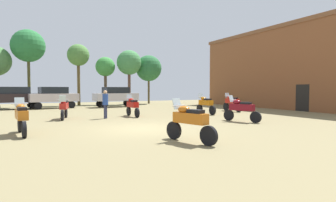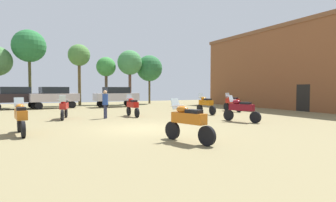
{
  "view_description": "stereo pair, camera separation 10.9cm",
  "coord_description": "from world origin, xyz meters",
  "px_view_note": "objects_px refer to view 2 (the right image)",
  "views": [
    {
      "loc": [
        -4.56,
        -11.29,
        1.83
      ],
      "look_at": [
        3.83,
        4.9,
        1.0
      ],
      "focal_mm": 28.42,
      "sensor_mm": 36.0,
      "label": 1
    },
    {
      "loc": [
        -4.46,
        -11.34,
        1.83
      ],
      "look_at": [
        3.83,
        4.9,
        1.0
      ],
      "focal_mm": 28.42,
      "sensor_mm": 36.0,
      "label": 2
    }
  ],
  "objects_px": {
    "motorcycle_1": "(188,121)",
    "motorcycle_8": "(241,109)",
    "tree_2": "(29,46)",
    "motorcycle_5": "(206,104)",
    "motorcycle_2": "(21,117)",
    "motorcycle_7": "(232,102)",
    "motorcycle_6": "(132,106)",
    "person_1": "(105,102)",
    "tree_1": "(79,56)",
    "motorcycle_3": "(64,107)",
    "tree_8": "(149,68)",
    "car_2": "(15,96)",
    "tree_5": "(130,63)",
    "brick_building": "(297,68)",
    "car_1": "(54,96)",
    "tree_4": "(106,67)",
    "car_4": "(116,95)"
  },
  "relations": [
    {
      "from": "motorcycle_2",
      "to": "motorcycle_6",
      "type": "distance_m",
      "value": 7.84
    },
    {
      "from": "motorcycle_8",
      "to": "tree_4",
      "type": "height_order",
      "value": "tree_4"
    },
    {
      "from": "motorcycle_8",
      "to": "tree_1",
      "type": "relative_size",
      "value": 0.33
    },
    {
      "from": "motorcycle_1",
      "to": "motorcycle_8",
      "type": "relative_size",
      "value": 0.98
    },
    {
      "from": "motorcycle_6",
      "to": "tree_5",
      "type": "distance_m",
      "value": 14.54
    },
    {
      "from": "motorcycle_3",
      "to": "motorcycle_1",
      "type": "bearing_deg",
      "value": 120.81
    },
    {
      "from": "motorcycle_6",
      "to": "tree_4",
      "type": "relative_size",
      "value": 0.39
    },
    {
      "from": "car_4",
      "to": "motorcycle_1",
      "type": "bearing_deg",
      "value": 165.54
    },
    {
      "from": "motorcycle_7",
      "to": "car_2",
      "type": "relative_size",
      "value": 0.5
    },
    {
      "from": "motorcycle_1",
      "to": "tree_8",
      "type": "relative_size",
      "value": 0.36
    },
    {
      "from": "car_2",
      "to": "motorcycle_5",
      "type": "bearing_deg",
      "value": -143.31
    },
    {
      "from": "car_2",
      "to": "tree_4",
      "type": "distance_m",
      "value": 10.23
    },
    {
      "from": "motorcycle_2",
      "to": "motorcycle_6",
      "type": "relative_size",
      "value": 1.05
    },
    {
      "from": "motorcycle_3",
      "to": "car_2",
      "type": "height_order",
      "value": "car_2"
    },
    {
      "from": "car_4",
      "to": "motorcycle_7",
      "type": "bearing_deg",
      "value": -150.09
    },
    {
      "from": "motorcycle_3",
      "to": "motorcycle_6",
      "type": "distance_m",
      "value": 4.2
    },
    {
      "from": "person_1",
      "to": "tree_1",
      "type": "bearing_deg",
      "value": 33.51
    },
    {
      "from": "motorcycle_5",
      "to": "motorcycle_2",
      "type": "bearing_deg",
      "value": -161.86
    },
    {
      "from": "motorcycle_8",
      "to": "tree_8",
      "type": "xyz_separation_m",
      "value": [
        2.68,
        19.17,
        3.62
      ]
    },
    {
      "from": "motorcycle_5",
      "to": "person_1",
      "type": "height_order",
      "value": "person_1"
    },
    {
      "from": "motorcycle_3",
      "to": "tree_2",
      "type": "xyz_separation_m",
      "value": [
        -1.89,
        12.95,
        5.33
      ]
    },
    {
      "from": "brick_building",
      "to": "motorcycle_5",
      "type": "distance_m",
      "value": 11.84
    },
    {
      "from": "person_1",
      "to": "car_1",
      "type": "bearing_deg",
      "value": 47.45
    },
    {
      "from": "motorcycle_7",
      "to": "tree_2",
      "type": "relative_size",
      "value": 0.3
    },
    {
      "from": "brick_building",
      "to": "motorcycle_6",
      "type": "height_order",
      "value": "brick_building"
    },
    {
      "from": "brick_building",
      "to": "motorcycle_2",
      "type": "bearing_deg",
      "value": -167.63
    },
    {
      "from": "tree_2",
      "to": "motorcycle_5",
      "type": "bearing_deg",
      "value": -51.49
    },
    {
      "from": "motorcycle_3",
      "to": "tree_5",
      "type": "xyz_separation_m",
      "value": [
        8.54,
        12.86,
        4.13
      ]
    },
    {
      "from": "motorcycle_5",
      "to": "tree_5",
      "type": "bearing_deg",
      "value": 93.37
    },
    {
      "from": "car_1",
      "to": "tree_2",
      "type": "distance_m",
      "value": 6.01
    },
    {
      "from": "car_1",
      "to": "tree_2",
      "type": "relative_size",
      "value": 0.59
    },
    {
      "from": "tree_4",
      "to": "tree_8",
      "type": "bearing_deg",
      "value": -5.68
    },
    {
      "from": "motorcycle_2",
      "to": "tree_2",
      "type": "relative_size",
      "value": 0.29
    },
    {
      "from": "motorcycle_8",
      "to": "tree_8",
      "type": "bearing_deg",
      "value": 64.62
    },
    {
      "from": "car_2",
      "to": "tree_5",
      "type": "xyz_separation_m",
      "value": [
        11.61,
        2.55,
        3.68
      ]
    },
    {
      "from": "car_1",
      "to": "motorcycle_7",
      "type": "bearing_deg",
      "value": -138.97
    },
    {
      "from": "motorcycle_2",
      "to": "motorcycle_8",
      "type": "height_order",
      "value": "motorcycle_2"
    },
    {
      "from": "tree_4",
      "to": "tree_5",
      "type": "height_order",
      "value": "tree_5"
    },
    {
      "from": "motorcycle_5",
      "to": "tree_2",
      "type": "relative_size",
      "value": 0.29
    },
    {
      "from": "motorcycle_5",
      "to": "motorcycle_8",
      "type": "height_order",
      "value": "motorcycle_5"
    },
    {
      "from": "motorcycle_8",
      "to": "tree_1",
      "type": "height_order",
      "value": "tree_1"
    },
    {
      "from": "motorcycle_3",
      "to": "tree_1",
      "type": "bearing_deg",
      "value": -89.2
    },
    {
      "from": "car_2",
      "to": "tree_1",
      "type": "relative_size",
      "value": 0.68
    },
    {
      "from": "tree_4",
      "to": "tree_8",
      "type": "distance_m",
      "value": 5.26
    },
    {
      "from": "tree_5",
      "to": "tree_8",
      "type": "height_order",
      "value": "tree_5"
    },
    {
      "from": "car_2",
      "to": "tree_5",
      "type": "relative_size",
      "value": 0.72
    },
    {
      "from": "brick_building",
      "to": "motorcycle_7",
      "type": "xyz_separation_m",
      "value": [
        -8.09,
        -0.24,
        -3.03
      ]
    },
    {
      "from": "motorcycle_2",
      "to": "motorcycle_7",
      "type": "bearing_deg",
      "value": 11.09
    },
    {
      "from": "motorcycle_8",
      "to": "brick_building",
      "type": "bearing_deg",
      "value": 7.93
    },
    {
      "from": "motorcycle_6",
      "to": "motorcycle_7",
      "type": "bearing_deg",
      "value": -0.46
    }
  ]
}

